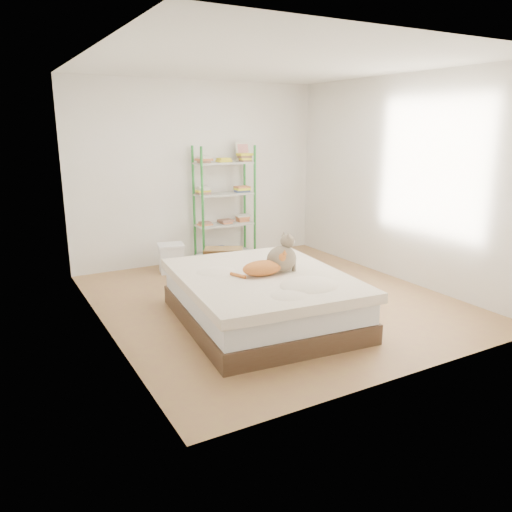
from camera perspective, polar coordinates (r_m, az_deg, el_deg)
room at (r=5.56m, az=2.02°, el=7.71°), size 3.81×4.21×2.61m
bed at (r=5.15m, az=0.66°, el=-4.81°), size 1.79×2.15×0.51m
orange_cat at (r=5.00m, az=0.71°, el=-1.17°), size 0.52×0.33×0.20m
grey_cat at (r=5.11m, az=2.95°, el=0.32°), size 0.35×0.29×0.39m
shelf_unit at (r=7.40m, az=-3.55°, el=6.13°), size 0.88×0.36×1.74m
cardboard_box at (r=6.75m, az=-3.70°, el=-0.72°), size 0.65×0.67×0.42m
white_bin at (r=6.98m, az=-9.66°, el=-0.22°), size 0.40×0.37×0.40m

